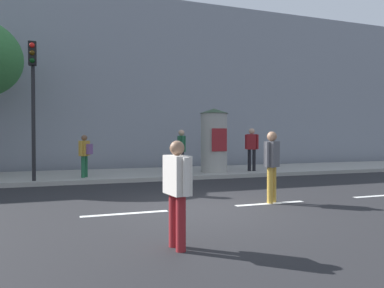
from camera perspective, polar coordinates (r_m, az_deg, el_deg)
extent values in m
plane|color=#232326|center=(8.22, 1.70, -9.99)|extent=(80.00, 80.00, 0.00)
cube|color=#9E9B93|center=(14.89, -8.12, -4.66)|extent=(36.00, 4.00, 0.15)
cube|color=silver|center=(7.78, -10.36, -10.63)|extent=(1.80, 0.16, 0.01)
cube|color=silver|center=(8.98, 12.09, -9.04)|extent=(1.80, 0.16, 0.01)
cube|color=silver|center=(11.14, 27.41, -7.15)|extent=(1.80, 0.16, 0.01)
cube|color=gray|center=(19.90, -11.02, 8.43)|extent=(36.00, 5.00, 8.21)
cylinder|color=black|center=(12.91, -23.47, 2.91)|extent=(0.12, 0.12, 3.70)
cube|color=black|center=(12.99, -23.62, 12.80)|extent=(0.24, 0.24, 0.75)
sphere|color=red|center=(12.91, -23.67, 13.94)|extent=(0.16, 0.16, 0.16)
sphere|color=#3C2906|center=(12.86, -23.66, 12.89)|extent=(0.16, 0.16, 0.16)
sphere|color=#07330F|center=(12.82, -23.65, 11.84)|extent=(0.16, 0.16, 0.16)
cylinder|color=#9E9B93|center=(14.83, 3.45, 0.21)|extent=(1.06, 1.06, 2.37)
cone|color=#334C33|center=(14.86, 3.45, 5.17)|extent=(1.17, 1.17, 0.20)
cube|color=maroon|center=(14.33, 4.29, 0.64)|extent=(0.64, 0.02, 0.90)
cylinder|color=maroon|center=(5.40, -2.88, -11.73)|extent=(0.14, 0.14, 0.78)
cylinder|color=maroon|center=(5.18, -1.75, -12.28)|extent=(0.14, 0.14, 0.78)
cube|color=silver|center=(5.18, -2.33, -4.84)|extent=(0.30, 0.52, 0.55)
cylinder|color=silver|center=(5.45, -3.61, -4.55)|extent=(0.09, 0.09, 0.52)
cylinder|color=silver|center=(4.92, -0.92, -5.16)|extent=(0.09, 0.09, 0.52)
sphere|color=#8C664C|center=(5.16, -2.34, -0.64)|extent=(0.21, 0.21, 0.21)
cylinder|color=#B78C33|center=(9.10, 12.57, -6.17)|extent=(0.14, 0.14, 0.86)
cylinder|color=#B78C33|center=(8.92, 12.07, -6.32)|extent=(0.14, 0.14, 0.86)
cube|color=#4C4C51|center=(8.95, 12.34, -1.55)|extent=(0.46, 0.42, 0.61)
cylinder|color=#4C4C51|center=(9.17, 12.94, -1.48)|extent=(0.09, 0.09, 0.58)
cylinder|color=#4C4C51|center=(8.73, 11.71, -1.62)|extent=(0.09, 0.09, 0.58)
sphere|color=#8C664C|center=(8.94, 12.35, 1.16)|extent=(0.23, 0.23, 0.23)
cylinder|color=#1E5938|center=(13.56, -16.24, -3.36)|extent=(0.14, 0.14, 0.76)
cylinder|color=#1E5938|center=(13.35, -16.60, -3.43)|extent=(0.14, 0.14, 0.76)
cube|color=#B78C33|center=(13.42, -16.43, -0.64)|extent=(0.41, 0.51, 0.54)
cylinder|color=#B78C33|center=(13.67, -16.01, -0.61)|extent=(0.09, 0.09, 0.51)
cylinder|color=#B78C33|center=(13.16, -16.87, -0.68)|extent=(0.09, 0.09, 0.51)
sphere|color=brown|center=(13.41, -16.44, 0.94)|extent=(0.20, 0.20, 0.20)
cube|color=#724C84|center=(13.35, -15.71, -0.76)|extent=(0.26, 0.32, 0.36)
cylinder|color=black|center=(15.52, 8.92, -2.49)|extent=(0.14, 0.14, 0.90)
cylinder|color=black|center=(15.48, 9.64, -2.50)|extent=(0.14, 0.14, 0.90)
cube|color=maroon|center=(15.47, 9.29, 0.34)|extent=(0.46, 0.44, 0.64)
cylinder|color=maroon|center=(15.52, 8.41, 0.35)|extent=(0.09, 0.09, 0.60)
cylinder|color=maroon|center=(15.42, 10.18, 0.34)|extent=(0.09, 0.09, 0.60)
sphere|color=tan|center=(15.47, 9.30, 1.97)|extent=(0.24, 0.24, 0.24)
cylinder|color=black|center=(13.97, -1.56, -2.97)|extent=(0.14, 0.14, 0.86)
cylinder|color=black|center=(14.16, -1.73, -2.91)|extent=(0.14, 0.14, 0.86)
cube|color=#1E5938|center=(14.03, -1.65, 0.05)|extent=(0.27, 0.41, 0.61)
cylinder|color=#1E5938|center=(13.80, -1.43, 0.03)|extent=(0.09, 0.09, 0.58)
cylinder|color=#1E5938|center=(14.26, -1.86, 0.07)|extent=(0.09, 0.09, 0.58)
sphere|color=tan|center=(14.03, -1.65, 1.76)|extent=(0.23, 0.23, 0.23)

